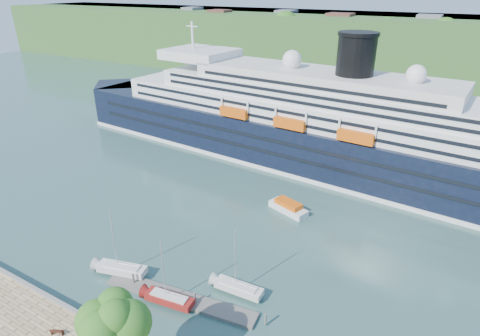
# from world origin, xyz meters

# --- Properties ---
(far_hillside) EXTENTS (400.00, 50.00, 24.00)m
(far_hillside) POSITION_xyz_m (0.00, 145.00, 12.00)
(far_hillside) COLOR #2E5C24
(far_hillside) RESTS_ON ground
(quay_coping) EXTENTS (220.00, 0.50, 0.30)m
(quay_coping) POSITION_xyz_m (0.00, -0.20, 1.15)
(quay_coping) COLOR slate
(quay_coping) RESTS_ON promenade
(cruise_ship) EXTENTS (122.38, 25.99, 27.27)m
(cruise_ship) POSITION_xyz_m (-4.23, 54.73, 13.64)
(cruise_ship) COLOR black
(cruise_ship) RESTS_ON ground
(park_bench) EXTENTS (1.51, 1.11, 0.89)m
(park_bench) POSITION_xyz_m (-4.77, -3.23, 1.45)
(park_bench) COLOR #432013
(park_bench) RESTS_ON promenade
(floating_pontoon) EXTENTS (19.94, 5.11, 0.44)m
(floating_pontoon) POSITION_xyz_m (2.45, 8.23, 0.22)
(floating_pontoon) COLOR #65615A
(floating_pontoon) RESTS_ON ground
(sailboat_white_near) EXTENTS (7.50, 3.87, 9.33)m
(sailboat_white_near) POSITION_xyz_m (-6.83, 8.04, 4.67)
(sailboat_white_near) COLOR silver
(sailboat_white_near) RESTS_ON ground
(sailboat_red) EXTENTS (6.82, 2.75, 8.56)m
(sailboat_red) POSITION_xyz_m (2.02, 6.92, 4.28)
(sailboat_red) COLOR maroon
(sailboat_red) RESTS_ON ground
(sailboat_white_far) EXTENTS (6.84, 2.25, 8.72)m
(sailboat_white_far) POSITION_xyz_m (8.18, 12.70, 4.36)
(sailboat_white_far) COLOR silver
(sailboat_white_far) RESTS_ON ground
(tender_launch) EXTENTS (7.43, 4.45, 1.94)m
(tender_launch) POSITION_xyz_m (5.39, 33.83, 0.97)
(tender_launch) COLOR #DA550C
(tender_launch) RESTS_ON ground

